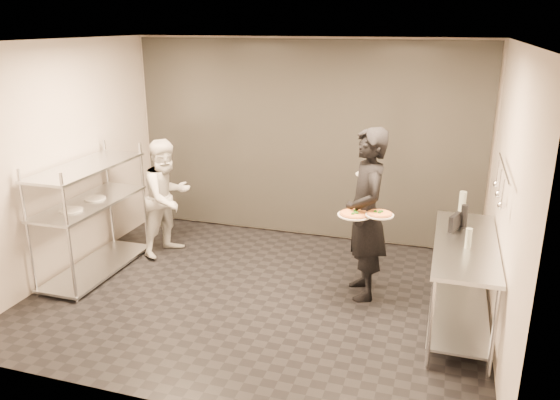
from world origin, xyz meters
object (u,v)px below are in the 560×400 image
(waiter, at_px, (366,215))
(salad_plate, at_px, (368,173))
(bottle_green, at_px, (462,204))
(chef, at_px, (167,197))
(bottle_dark, at_px, (464,216))
(pos_monitor, at_px, (455,222))
(pass_rack, at_px, (91,213))
(prep_counter, at_px, (463,270))
(bottle_clear, at_px, (468,238))
(pizza_plate_far, at_px, (380,214))
(pizza_plate_near, at_px, (354,214))

(waiter, xyz_separation_m, salad_plate, (-0.05, 0.34, 0.38))
(salad_plate, bearing_deg, bottle_green, 3.75)
(chef, xyz_separation_m, salad_plate, (2.63, -0.07, 0.57))
(waiter, height_order, bottle_dark, waiter)
(waiter, height_order, bottle_green, waiter)
(waiter, xyz_separation_m, bottle_green, (1.00, 0.41, 0.09))
(chef, relative_size, pos_monitor, 6.57)
(pos_monitor, bearing_deg, pass_rack, -156.68)
(prep_counter, relative_size, bottle_dark, 7.46)
(pass_rack, height_order, bottle_green, pass_rack)
(bottle_green, bearing_deg, waiter, -157.63)
(waiter, distance_m, bottle_clear, 1.19)
(pos_monitor, bearing_deg, salad_plate, 176.00)
(pass_rack, relative_size, bottle_clear, 8.01)
(pizza_plate_far, height_order, pos_monitor, pizza_plate_far)
(salad_plate, height_order, bottle_clear, salad_plate)
(salad_plate, distance_m, bottle_dark, 1.15)
(bottle_green, bearing_deg, pass_rack, -169.39)
(bottle_green, bearing_deg, pizza_plate_far, -140.73)
(bottle_clear, bearing_deg, bottle_dark, 93.58)
(prep_counter, bearing_deg, pizza_plate_near, 172.49)
(bottle_green, distance_m, bottle_dark, 0.35)
(pass_rack, relative_size, waiter, 0.83)
(pizza_plate_near, bearing_deg, bottle_green, 30.75)
(chef, xyz_separation_m, pizza_plate_near, (2.59, -0.65, 0.26))
(pass_rack, xyz_separation_m, chef, (0.60, 0.80, 0.01))
(pass_rack, distance_m, pizza_plate_near, 3.21)
(pizza_plate_near, bearing_deg, waiter, 69.27)
(bottle_dark, bearing_deg, chef, 174.52)
(pizza_plate_near, distance_m, pizza_plate_far, 0.27)
(bottle_clear, bearing_deg, pos_monitor, 105.67)
(pass_rack, height_order, prep_counter, pass_rack)
(prep_counter, xyz_separation_m, bottle_green, (-0.05, 0.80, 0.44))
(bottle_clear, bearing_deg, pizza_plate_near, 165.61)
(pass_rack, bearing_deg, bottle_dark, 5.96)
(prep_counter, bearing_deg, chef, 167.86)
(bottle_dark, bearing_deg, pos_monitor, -124.76)
(pizza_plate_near, distance_m, pos_monitor, 1.03)
(salad_plate, xyz_separation_m, pos_monitor, (0.98, -0.42, -0.34))
(pos_monitor, distance_m, bottle_green, 0.49)
(chef, relative_size, pizza_plate_near, 4.35)
(prep_counter, distance_m, pizza_plate_near, 1.22)
(pos_monitor, relative_size, bottle_clear, 1.19)
(waiter, distance_m, pizza_plate_near, 0.26)
(chef, height_order, bottle_green, chef)
(prep_counter, bearing_deg, bottle_dark, 93.63)
(salad_plate, bearing_deg, pos_monitor, -23.01)
(pizza_plate_near, distance_m, bottle_green, 1.27)
(waiter, bearing_deg, pass_rack, -104.70)
(pos_monitor, bearing_deg, prep_counter, -50.10)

